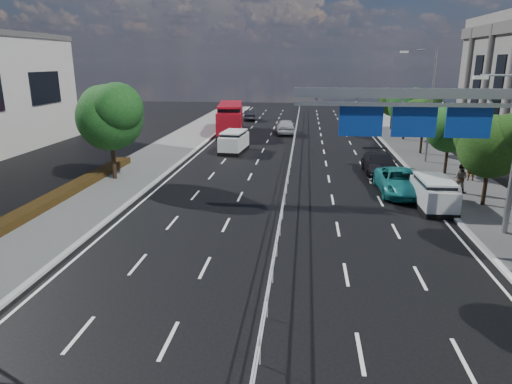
{
  "coord_description": "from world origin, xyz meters",
  "views": [
    {
      "loc": [
        1.06,
        -11.44,
        8.01
      ],
      "look_at": [
        -1.04,
        7.87,
        2.4
      ],
      "focal_mm": 32.0,
      "sensor_mm": 36.0,
      "label": 1
    }
  ],
  "objects_px": {
    "near_car_dark": "(250,115)",
    "parked_car_teal": "(400,182)",
    "parked_car_dark": "(380,164)",
    "pedestrian_b": "(460,178)",
    "red_bus": "(230,118)",
    "pedestrian_a": "(471,168)",
    "white_minivan": "(234,142)",
    "near_car_silver": "(286,126)",
    "silver_minivan": "(433,193)",
    "overhead_gantry": "(432,116)"
  },
  "relations": [
    {
      "from": "silver_minivan",
      "to": "parked_car_teal",
      "type": "height_order",
      "value": "silver_minivan"
    },
    {
      "from": "red_bus",
      "to": "pedestrian_b",
      "type": "height_order",
      "value": "red_bus"
    },
    {
      "from": "red_bus",
      "to": "pedestrian_a",
      "type": "distance_m",
      "value": 28.28
    },
    {
      "from": "near_car_dark",
      "to": "white_minivan",
      "type": "bearing_deg",
      "value": 85.94
    },
    {
      "from": "parked_car_dark",
      "to": "overhead_gantry",
      "type": "bearing_deg",
      "value": -89.63
    },
    {
      "from": "silver_minivan",
      "to": "parked_car_teal",
      "type": "xyz_separation_m",
      "value": [
        -1.31,
        2.75,
        -0.09
      ]
    },
    {
      "from": "near_car_dark",
      "to": "parked_car_teal",
      "type": "xyz_separation_m",
      "value": [
        13.74,
        -35.41,
        0.07
      ]
    },
    {
      "from": "red_bus",
      "to": "near_car_dark",
      "type": "relative_size",
      "value": 2.72
    },
    {
      "from": "near_car_silver",
      "to": "parked_car_dark",
      "type": "bearing_deg",
      "value": 107.68
    },
    {
      "from": "overhead_gantry",
      "to": "pedestrian_b",
      "type": "xyz_separation_m",
      "value": [
        3.89,
        6.9,
        -4.57
      ]
    },
    {
      "from": "pedestrian_a",
      "to": "pedestrian_b",
      "type": "distance_m",
      "value": 3.6
    },
    {
      "from": "red_bus",
      "to": "silver_minivan",
      "type": "distance_m",
      "value": 30.66
    },
    {
      "from": "silver_minivan",
      "to": "pedestrian_a",
      "type": "xyz_separation_m",
      "value": [
        4.05,
        6.12,
        0.15
      ]
    },
    {
      "from": "silver_minivan",
      "to": "pedestrian_b",
      "type": "height_order",
      "value": "pedestrian_b"
    },
    {
      "from": "white_minivan",
      "to": "near_car_silver",
      "type": "relative_size",
      "value": 0.93
    },
    {
      "from": "overhead_gantry",
      "to": "red_bus",
      "type": "xyz_separation_m",
      "value": [
        -14.24,
        30.2,
        -3.87
      ]
    },
    {
      "from": "overhead_gantry",
      "to": "white_minivan",
      "type": "relative_size",
      "value": 2.24
    },
    {
      "from": "silver_minivan",
      "to": "pedestrian_a",
      "type": "bearing_deg",
      "value": 55.66
    },
    {
      "from": "white_minivan",
      "to": "parked_car_teal",
      "type": "height_order",
      "value": "white_minivan"
    },
    {
      "from": "near_car_silver",
      "to": "red_bus",
      "type": "bearing_deg",
      "value": -4.39
    },
    {
      "from": "near_car_silver",
      "to": "pedestrian_a",
      "type": "distance_m",
      "value": 24.28
    },
    {
      "from": "overhead_gantry",
      "to": "red_bus",
      "type": "height_order",
      "value": "overhead_gantry"
    },
    {
      "from": "near_car_silver",
      "to": "near_car_dark",
      "type": "bearing_deg",
      "value": -69.45
    },
    {
      "from": "near_car_dark",
      "to": "parked_car_dark",
      "type": "distance_m",
      "value": 33.27
    },
    {
      "from": "white_minivan",
      "to": "parked_car_dark",
      "type": "bearing_deg",
      "value": -26.55
    },
    {
      "from": "red_bus",
      "to": "parked_car_dark",
      "type": "xyz_separation_m",
      "value": [
        14.0,
        -18.62,
        -0.95
      ]
    },
    {
      "from": "white_minivan",
      "to": "pedestrian_b",
      "type": "height_order",
      "value": "pedestrian_b"
    },
    {
      "from": "near_car_dark",
      "to": "parked_car_teal",
      "type": "distance_m",
      "value": 37.98
    },
    {
      "from": "near_car_dark",
      "to": "pedestrian_a",
      "type": "height_order",
      "value": "pedestrian_a"
    },
    {
      "from": "pedestrian_a",
      "to": "near_car_silver",
      "type": "bearing_deg",
      "value": -61.77
    },
    {
      "from": "near_car_dark",
      "to": "parked_car_dark",
      "type": "height_order",
      "value": "parked_car_dark"
    },
    {
      "from": "overhead_gantry",
      "to": "near_car_silver",
      "type": "height_order",
      "value": "overhead_gantry"
    },
    {
      "from": "red_bus",
      "to": "near_car_silver",
      "type": "height_order",
      "value": "red_bus"
    },
    {
      "from": "pedestrian_b",
      "to": "parked_car_teal",
      "type": "bearing_deg",
      "value": 30.44
    },
    {
      "from": "silver_minivan",
      "to": "parked_car_dark",
      "type": "distance_m",
      "value": 7.85
    },
    {
      "from": "parked_car_teal",
      "to": "parked_car_dark",
      "type": "height_order",
      "value": "parked_car_dark"
    },
    {
      "from": "pedestrian_a",
      "to": "parked_car_teal",
      "type": "bearing_deg",
      "value": 26.58
    },
    {
      "from": "red_bus",
      "to": "pedestrian_a",
      "type": "height_order",
      "value": "red_bus"
    },
    {
      "from": "parked_car_dark",
      "to": "pedestrian_b",
      "type": "xyz_separation_m",
      "value": [
        4.13,
        -4.68,
        0.25
      ]
    },
    {
      "from": "parked_car_dark",
      "to": "near_car_dark",
      "type": "bearing_deg",
      "value": 112.66
    },
    {
      "from": "silver_minivan",
      "to": "near_car_dark",
      "type": "bearing_deg",
      "value": 110.67
    },
    {
      "from": "near_car_dark",
      "to": "pedestrian_b",
      "type": "xyz_separation_m",
      "value": [
        17.38,
        -35.19,
        0.35
      ]
    },
    {
      "from": "red_bus",
      "to": "pedestrian_b",
      "type": "relative_size",
      "value": 6.34
    },
    {
      "from": "red_bus",
      "to": "parked_car_teal",
      "type": "distance_m",
      "value": 27.63
    },
    {
      "from": "silver_minivan",
      "to": "parked_car_teal",
      "type": "bearing_deg",
      "value": 114.69
    },
    {
      "from": "silver_minivan",
      "to": "parked_car_dark",
      "type": "height_order",
      "value": "silver_minivan"
    },
    {
      "from": "pedestrian_b",
      "to": "parked_car_dark",
      "type": "bearing_deg",
      "value": -21.44
    },
    {
      "from": "pedestrian_a",
      "to": "pedestrian_b",
      "type": "xyz_separation_m",
      "value": [
        -1.72,
        -3.16,
        0.04
      ]
    },
    {
      "from": "parked_car_dark",
      "to": "pedestrian_b",
      "type": "distance_m",
      "value": 6.25
    },
    {
      "from": "white_minivan",
      "to": "pedestrian_a",
      "type": "distance_m",
      "value": 19.81
    }
  ]
}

